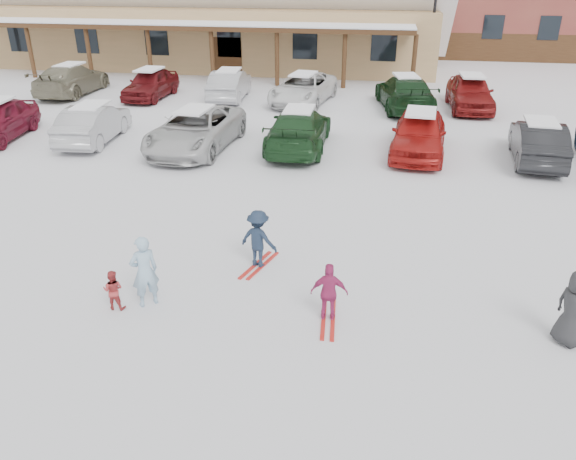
% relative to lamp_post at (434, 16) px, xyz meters
% --- Properties ---
extents(ground, '(160.00, 160.00, 0.00)m').
position_rel_lamp_post_xyz_m(ground, '(-4.60, -23.96, -3.45)').
color(ground, white).
rests_on(ground, ground).
extents(lamp_post, '(0.50, 0.25, 6.09)m').
position_rel_lamp_post_xyz_m(lamp_post, '(0.00, 0.00, 0.00)').
color(lamp_post, black).
rests_on(lamp_post, ground).
extents(adult_skier, '(0.65, 0.63, 1.51)m').
position_rel_lamp_post_xyz_m(adult_skier, '(-6.85, -24.76, -2.69)').
color(adult_skier, '#95BAD2').
rests_on(adult_skier, ground).
extents(toddler_red, '(0.43, 0.35, 0.84)m').
position_rel_lamp_post_xyz_m(toddler_red, '(-7.44, -25.00, -3.03)').
color(toddler_red, '#AD3233').
rests_on(toddler_red, ground).
extents(child_navy, '(0.99, 0.74, 1.35)m').
position_rel_lamp_post_xyz_m(child_navy, '(-4.98, -22.87, -2.77)').
color(child_navy, '#192539').
rests_on(child_navy, ground).
extents(skis_child_navy, '(0.61, 1.40, 0.03)m').
position_rel_lamp_post_xyz_m(skis_child_navy, '(-4.98, -22.87, -3.43)').
color(skis_child_navy, red).
rests_on(skis_child_navy, ground).
extents(child_magenta, '(0.73, 0.34, 1.21)m').
position_rel_lamp_post_xyz_m(child_magenta, '(-3.22, -24.70, -2.84)').
color(child_magenta, '#AF2A64').
rests_on(child_magenta, ground).
extents(skis_child_magenta, '(0.29, 1.41, 0.03)m').
position_rel_lamp_post_xyz_m(skis_child_magenta, '(-3.22, -24.70, -3.43)').
color(skis_child_magenta, red).
rests_on(skis_child_magenta, ground).
extents(bystander_dark, '(0.79, 0.85, 1.47)m').
position_rel_lamp_post_xyz_m(bystander_dark, '(1.09, -24.70, -2.71)').
color(bystander_dark, '#28282A').
rests_on(bystander_dark, ground).
extents(parked_car_1, '(1.82, 4.33, 1.39)m').
position_rel_lamp_post_xyz_m(parked_car_1, '(-13.12, -14.52, -2.75)').
color(parked_car_1, '#A0A0A4').
rests_on(parked_car_1, ground).
extents(parked_car_2, '(2.78, 5.40, 1.46)m').
position_rel_lamp_post_xyz_m(parked_car_2, '(-9.04, -14.76, -2.72)').
color(parked_car_2, '#BDBDBD').
rests_on(parked_car_2, ground).
extents(parked_car_3, '(2.08, 5.01, 1.45)m').
position_rel_lamp_post_xyz_m(parked_car_3, '(-5.38, -14.12, -2.72)').
color(parked_car_3, '#1B401F').
rests_on(parked_car_3, ground).
extents(parked_car_4, '(2.22, 4.65, 1.53)m').
position_rel_lamp_post_xyz_m(parked_car_4, '(-1.14, -14.10, -2.68)').
color(parked_car_4, '#AD1A16').
rests_on(parked_car_4, ground).
extents(parked_car_5, '(1.88, 4.35, 1.39)m').
position_rel_lamp_post_xyz_m(parked_car_5, '(2.80, -14.23, -2.75)').
color(parked_car_5, black).
rests_on(parked_car_5, ground).
extents(parked_car_7, '(2.12, 5.14, 1.49)m').
position_rel_lamp_post_xyz_m(parked_car_7, '(-18.11, -6.96, -2.70)').
color(parked_car_7, gray).
rests_on(parked_car_7, ground).
extents(parked_car_8, '(1.83, 4.21, 1.41)m').
position_rel_lamp_post_xyz_m(parked_car_8, '(-13.81, -7.17, -2.74)').
color(parked_car_8, maroon).
rests_on(parked_car_8, ground).
extents(parked_car_9, '(1.77, 4.36, 1.41)m').
position_rel_lamp_post_xyz_m(parked_car_9, '(-9.91, -6.77, -2.74)').
color(parked_car_9, '#A7A8AC').
rests_on(parked_car_9, ground).
extents(parked_car_10, '(3.07, 5.28, 1.38)m').
position_rel_lamp_post_xyz_m(parked_car_10, '(-6.24, -6.97, -2.75)').
color(parked_car_10, white).
rests_on(parked_car_10, ground).
extents(parked_car_11, '(2.98, 5.51, 1.52)m').
position_rel_lamp_post_xyz_m(parked_car_11, '(-1.48, -7.44, -2.69)').
color(parked_car_11, black).
rests_on(parked_car_11, ground).
extents(parked_car_12, '(1.94, 4.57, 1.54)m').
position_rel_lamp_post_xyz_m(parked_car_12, '(1.44, -6.98, -2.67)').
color(parked_car_12, maroon).
rests_on(parked_car_12, ground).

